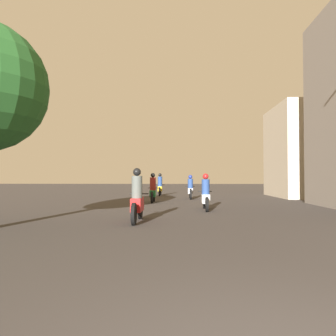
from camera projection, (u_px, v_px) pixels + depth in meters
name	position (u px, v px, depth m)	size (l,w,h in m)	color
motorcycle_red	(137.00, 201.00, 9.92)	(0.60, 2.09, 1.63)	black
motorcycle_white	(206.00, 195.00, 13.37)	(0.60, 1.96, 1.50)	black
motorcycle_green	(153.00, 191.00, 17.44)	(0.60, 1.85, 1.57)	black
motorcycle_silver	(190.00, 189.00, 20.19)	(0.60, 1.92, 1.48)	black
motorcycle_yellow	(160.00, 187.00, 23.81)	(0.60, 1.98, 1.61)	black
building_right_far	(307.00, 152.00, 22.26)	(4.46, 5.71, 6.13)	beige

